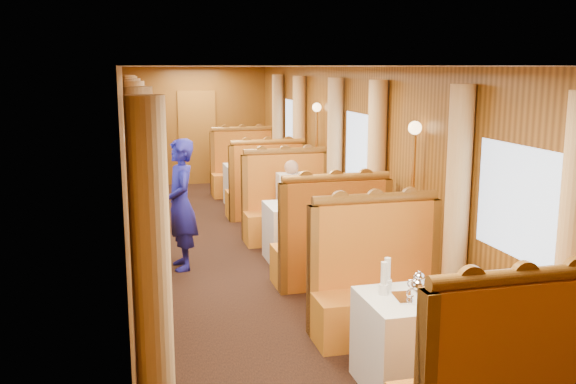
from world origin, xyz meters
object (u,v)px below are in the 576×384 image
object	(u,v)px
banquette_far_fwd	(266,193)
banquette_far_aft	(244,174)
banquette_near_aft	(379,292)
rose_vase_mid	(309,190)
table_near	(428,341)
rose_vase_far	(254,155)
banquette_mid_aft	(288,212)
teapot_right	(429,293)
tea_tray	(417,297)
steward	(181,205)
teapot_back	(419,285)
fruit_plate	(472,293)
table_far	(254,185)
banquette_mid_fwd	(331,249)
table_mid	(307,232)
passenger	(292,193)
teapot_left	(418,294)

from	to	relation	value
banquette_far_fwd	banquette_far_aft	bearing A→B (deg)	90.00
banquette_near_aft	rose_vase_mid	world-z (taller)	banquette_near_aft
table_near	rose_vase_mid	world-z (taller)	rose_vase_mid
rose_vase_far	banquette_mid_aft	bearing A→B (deg)	-90.09
teapot_right	rose_vase_far	bearing A→B (deg)	111.56
tea_tray	banquette_far_aft	bearing A→B (deg)	89.10
rose_vase_mid	steward	distance (m)	1.64
banquette_mid_aft	rose_vase_mid	distance (m)	1.14
teapot_back	fruit_plate	bearing A→B (deg)	-6.34
table_far	banquette_mid_fwd	bearing A→B (deg)	-90.00
table_mid	passenger	world-z (taller)	passenger
table_near	banquette_mid_aft	xyz separation A→B (m)	(0.00, 4.51, 0.05)
banquette_near_aft	teapot_back	bearing A→B (deg)	-94.06
banquette_near_aft	teapot_back	size ratio (longest dim) A/B	8.21
banquette_mid_aft	banquette_far_aft	world-z (taller)	same
table_mid	banquette_far_fwd	distance (m)	2.49
banquette_far_aft	steward	world-z (taller)	steward
banquette_far_fwd	fruit_plate	world-z (taller)	banquette_far_fwd
banquette_far_fwd	rose_vase_mid	world-z (taller)	banquette_far_fwd
tea_tray	table_far	bearing A→B (deg)	88.97
table_mid	teapot_left	size ratio (longest dim) A/B	5.80
banquette_near_aft	rose_vase_mid	bearing A→B (deg)	89.41
table_near	tea_tray	distance (m)	0.40
table_mid	table_far	bearing A→B (deg)	90.00
table_far	rose_vase_mid	size ratio (longest dim) A/B	2.92
banquette_far_aft	fruit_plate	xyz separation A→B (m)	(0.32, -8.10, 0.35)
passenger	banquette_mid_aft	bearing A→B (deg)	90.00
tea_tray	teapot_back	distance (m)	0.13
table_mid	table_far	distance (m)	3.50
banquette_far_fwd	tea_tray	distance (m)	6.02
banquette_near_aft	rose_vase_far	world-z (taller)	banquette_near_aft
teapot_back	passenger	size ratio (longest dim) A/B	0.21
banquette_mid_aft	rose_vase_far	bearing A→B (deg)	89.91
teapot_left	rose_vase_far	size ratio (longest dim) A/B	0.50
fruit_plate	rose_vase_mid	bearing A→B (deg)	94.67
banquette_mid_aft	teapot_right	bearing A→B (deg)	-90.73
banquette_mid_fwd	rose_vase_mid	world-z (taller)	banquette_mid_fwd
banquette_mid_aft	teapot_left	xyz separation A→B (m)	(-0.17, -4.64, 0.40)
table_near	banquette_far_fwd	bearing A→B (deg)	90.00
banquette_mid_aft	rose_vase_mid	xyz separation A→B (m)	(0.03, -1.02, 0.50)
steward	table_near	bearing A→B (deg)	19.80
banquette_mid_fwd	teapot_back	size ratio (longest dim) A/B	8.21
tea_tray	rose_vase_mid	size ratio (longest dim) A/B	0.94
table_far	banquette_far_fwd	size ratio (longest dim) A/B	0.78
table_near	rose_vase_far	size ratio (longest dim) A/B	2.92
banquette_mid_aft	table_far	world-z (taller)	banquette_mid_aft
teapot_back	passenger	bearing A→B (deg)	104.34
teapot_back	rose_vase_mid	bearing A→B (deg)	103.70
steward	passenger	xyz separation A→B (m)	(1.62, 0.73, -0.08)
banquette_mid_aft	teapot_left	world-z (taller)	banquette_mid_aft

